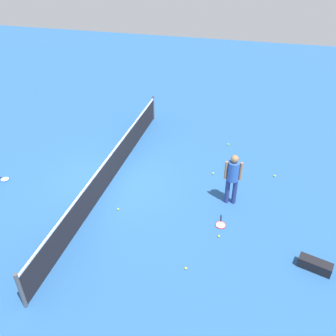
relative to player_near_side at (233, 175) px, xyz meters
name	(u,v)px	position (x,y,z in m)	size (l,w,h in m)	color
ground_plane	(111,181)	(0.12, 4.00, -1.01)	(40.00, 40.00, 0.00)	#265693
court_net	(110,169)	(0.12, 4.00, -0.51)	(10.09, 0.09, 1.07)	#4C4C51
player_near_side	(233,175)	(0.00, 0.00, 0.00)	(0.38, 0.53, 1.70)	navy
tennis_racket_near_player	(221,224)	(-1.10, 0.13, -1.00)	(0.60, 0.34, 0.03)	red
tennis_racket_far_player	(4,179)	(-0.71, 7.56, -1.00)	(0.37, 0.60, 0.03)	blue
tennis_ball_near_player	(186,268)	(-2.94, 0.76, -0.98)	(0.07, 0.07, 0.07)	#C6E033
tennis_ball_by_net	(275,176)	(1.78, -1.33, -0.98)	(0.07, 0.07, 0.07)	#C6E033
tennis_ball_midcourt	(219,236)	(-1.61, 0.11, -0.98)	(0.07, 0.07, 0.07)	#C6E033
tennis_ball_baseline	(118,209)	(-1.24, 3.22, -0.98)	(0.07, 0.07, 0.07)	#C6E033
tennis_ball_stray_left	(213,173)	(1.40, 0.73, -0.98)	(0.07, 0.07, 0.07)	#C6E033
tennis_ball_stray_right	(228,144)	(3.56, 0.46, -0.98)	(0.07, 0.07, 0.07)	#C6E033
equipment_bag	(313,264)	(-2.11, -2.30, -0.87)	(0.49, 0.85, 0.28)	black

